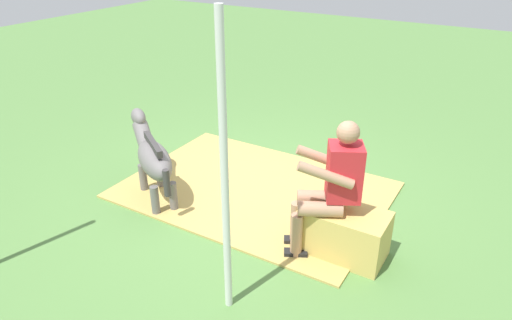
% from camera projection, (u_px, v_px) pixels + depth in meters
% --- Properties ---
extents(ground_plane, '(24.00, 24.00, 0.00)m').
position_uv_depth(ground_plane, '(253.00, 195.00, 5.42)').
color(ground_plane, '#568442').
extents(hay_patch, '(2.98, 2.12, 0.02)m').
position_uv_depth(hay_patch, '(254.00, 190.00, 5.51)').
color(hay_patch, tan).
rests_on(hay_patch, ground).
extents(hay_bale, '(0.79, 0.45, 0.47)m').
position_uv_depth(hay_bale, '(344.00, 233.00, 4.36)').
color(hay_bale, tan).
rests_on(hay_bale, ground).
extents(person_seated, '(0.72, 0.60, 1.35)m').
position_uv_depth(person_seated, '(330.00, 184.00, 4.16)').
color(person_seated, tan).
rests_on(person_seated, ground).
extents(pony_standing, '(1.18, 0.91, 0.87)m').
position_uv_depth(pony_standing, '(153.00, 156.00, 5.17)').
color(pony_standing, slate).
rests_on(pony_standing, ground).
extents(tent_pole_left, '(0.06, 0.06, 2.39)m').
position_uv_depth(tent_pole_left, '(225.00, 178.00, 3.32)').
color(tent_pole_left, silver).
rests_on(tent_pole_left, ground).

